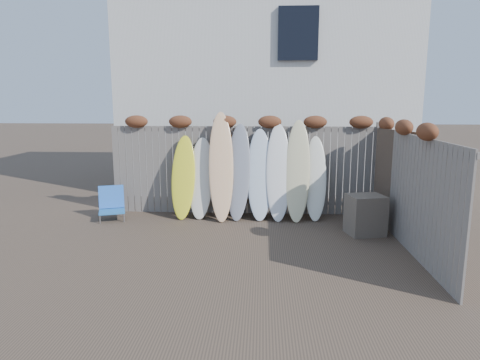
{
  "coord_description": "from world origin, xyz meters",
  "views": [
    {
      "loc": [
        0.45,
        -7.2,
        2.58
      ],
      "look_at": [
        0.0,
        1.2,
        1.0
      ],
      "focal_mm": 32.0,
      "sensor_mm": 36.0,
      "label": 1
    }
  ],
  "objects_px": {
    "beach_chair": "(112,204)",
    "wooden_crate": "(365,215)",
    "surfboard_0": "(183,177)",
    "lattice_panel": "(394,182)"
  },
  "relations": [
    {
      "from": "beach_chair",
      "to": "wooden_crate",
      "type": "bearing_deg",
      "value": -8.71
    },
    {
      "from": "lattice_panel",
      "to": "surfboard_0",
      "type": "bearing_deg",
      "value": 151.92
    },
    {
      "from": "wooden_crate",
      "to": "surfboard_0",
      "type": "bearing_deg",
      "value": 164.33
    },
    {
      "from": "surfboard_0",
      "to": "lattice_panel",
      "type": "bearing_deg",
      "value": -8.39
    },
    {
      "from": "wooden_crate",
      "to": "lattice_panel",
      "type": "distance_m",
      "value": 0.88
    },
    {
      "from": "beach_chair",
      "to": "lattice_panel",
      "type": "distance_m",
      "value": 5.95
    },
    {
      "from": "beach_chair",
      "to": "lattice_panel",
      "type": "height_order",
      "value": "lattice_panel"
    },
    {
      "from": "wooden_crate",
      "to": "lattice_panel",
      "type": "xyz_separation_m",
      "value": [
        0.59,
        0.24,
        0.62
      ]
    },
    {
      "from": "beach_chair",
      "to": "surfboard_0",
      "type": "relative_size",
      "value": 0.38
    },
    {
      "from": "beach_chair",
      "to": "wooden_crate",
      "type": "distance_m",
      "value": 5.36
    }
  ]
}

